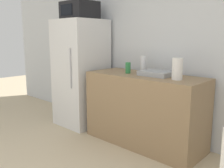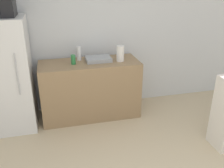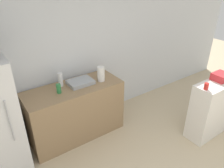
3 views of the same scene
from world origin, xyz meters
TOP-DOWN VIEW (x-y plane):
  - wall_back at (0.00, 2.80)m, footprint 8.00×0.06m
  - counter at (-0.30, 2.43)m, footprint 1.54×0.62m
  - sink_basin at (-0.15, 2.46)m, footprint 0.39×0.30m
  - bottle_tall at (-0.43, 2.57)m, footprint 0.07×0.07m
  - bottle_short at (-0.54, 2.39)m, footprint 0.07×0.07m
  - shelf_cabinet at (1.53, 1.15)m, footprint 0.75×0.34m
  - basket at (1.67, 1.19)m, footprint 0.26×0.22m
  - jar at (1.21, 1.14)m, footprint 0.07×0.07m
  - paper_towel_roll at (0.18, 2.36)m, footprint 0.12×0.12m

SIDE VIEW (x-z plane):
  - counter at x=-0.30m, z-range 0.00..0.91m
  - shelf_cabinet at x=1.53m, z-range 0.00..0.98m
  - sink_basin at x=-0.15m, z-range 0.91..0.97m
  - bottle_short at x=-0.54m, z-range 0.91..1.06m
  - bottle_tall at x=-0.43m, z-range 0.91..1.14m
  - jar at x=1.21m, z-range 0.98..1.08m
  - paper_towel_roll at x=0.18m, z-range 0.91..1.16m
  - basket at x=1.67m, z-range 0.98..1.10m
  - wall_back at x=0.00m, z-range 0.00..2.60m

